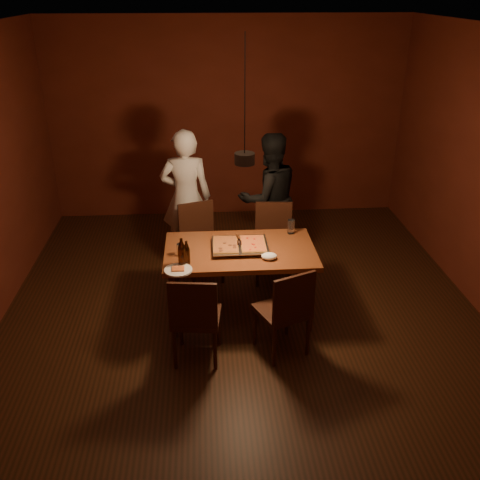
{
  "coord_description": "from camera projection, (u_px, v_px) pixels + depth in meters",
  "views": [
    {
      "loc": [
        -0.37,
        -4.53,
        3.14
      ],
      "look_at": [
        -0.02,
        0.22,
        0.85
      ],
      "focal_mm": 40.0,
      "sensor_mm": 36.0,
      "label": 1
    }
  ],
  "objects": [
    {
      "name": "beer_bottle_b",
      "position": [
        187.0,
        252.0,
        5.01
      ],
      "size": [
        0.06,
        0.06,
        0.23
      ],
      "color": "black",
      "rests_on": "dining_table"
    },
    {
      "name": "room_shell",
      "position": [
        244.0,
        196.0,
        4.85
      ],
      "size": [
        6.0,
        6.0,
        6.0
      ],
      "color": "#391C0F",
      "rests_on": "ground"
    },
    {
      "name": "chair_far_right",
      "position": [
        273.0,
        235.0,
        6.14
      ],
      "size": [
        0.46,
        0.46,
        0.49
      ],
      "rotation": [
        0.0,
        0.0,
        3.05
      ],
      "color": "#38190F",
      "rests_on": "floor"
    },
    {
      "name": "pizza_meat",
      "position": [
        226.0,
        244.0,
        5.29
      ],
      "size": [
        0.26,
        0.4,
        0.02
      ],
      "primitive_type": "cube",
      "rotation": [
        0.0,
        0.0,
        -0.03
      ],
      "color": "maroon",
      "rests_on": "pizza_tray"
    },
    {
      "name": "chair_far_left",
      "position": [
        199.0,
        234.0,
        6.15
      ],
      "size": [
        0.53,
        0.53,
        0.49
      ],
      "rotation": [
        0.0,
        0.0,
        3.47
      ],
      "color": "#38190F",
      "rests_on": "floor"
    },
    {
      "name": "water_glass_right",
      "position": [
        291.0,
        227.0,
        5.63
      ],
      "size": [
        0.07,
        0.07,
        0.15
      ],
      "primitive_type": "cylinder",
      "color": "silver",
      "rests_on": "dining_table"
    },
    {
      "name": "pizza_cheese",
      "position": [
        253.0,
        243.0,
        5.31
      ],
      "size": [
        0.25,
        0.39,
        0.02
      ],
      "primitive_type": "cube",
      "rotation": [
        0.0,
        0.0,
        -0.01
      ],
      "color": "gold",
      "rests_on": "pizza_tray"
    },
    {
      "name": "chair_near_right",
      "position": [
        287.0,
        306.0,
        4.78
      ],
      "size": [
        0.55,
        0.55,
        0.49
      ],
      "rotation": [
        0.0,
        0.0,
        0.4
      ],
      "color": "#38190F",
      "rests_on": "floor"
    },
    {
      "name": "chair_near_left",
      "position": [
        195.0,
        312.0,
        4.68
      ],
      "size": [
        0.47,
        0.47,
        0.49
      ],
      "rotation": [
        0.0,
        0.0,
        -0.12
      ],
      "color": "#38190F",
      "rests_on": "floor"
    },
    {
      "name": "beer_bottle_a",
      "position": [
        182.0,
        252.0,
        4.97
      ],
      "size": [
        0.07,
        0.07,
        0.27
      ],
      "color": "black",
      "rests_on": "dining_table"
    },
    {
      "name": "diner_white",
      "position": [
        186.0,
        197.0,
        6.4
      ],
      "size": [
        0.61,
        0.41,
        1.66
      ],
      "primitive_type": "imported",
      "rotation": [
        0.0,
        0.0,
        3.13
      ],
      "color": "silver",
      "rests_on": "floor"
    },
    {
      "name": "pizza_tray",
      "position": [
        240.0,
        247.0,
        5.32
      ],
      "size": [
        0.56,
        0.47,
        0.05
      ],
      "primitive_type": "cube",
      "rotation": [
        0.0,
        0.0,
        -0.03
      ],
      "color": "silver",
      "rests_on": "dining_table"
    },
    {
      "name": "dining_table",
      "position": [
        240.0,
        256.0,
        5.36
      ],
      "size": [
        1.5,
        0.9,
        0.75
      ],
      "color": "brown",
      "rests_on": "floor"
    },
    {
      "name": "pendant_lamp",
      "position": [
        245.0,
        157.0,
        4.7
      ],
      "size": [
        0.18,
        0.18,
        1.1
      ],
      "color": "black",
      "rests_on": "ceiling"
    },
    {
      "name": "water_glass_left",
      "position": [
        180.0,
        250.0,
        5.19
      ],
      "size": [
        0.08,
        0.08,
        0.12
      ],
      "primitive_type": "cylinder",
      "color": "silver",
      "rests_on": "dining_table"
    },
    {
      "name": "spatula",
      "position": [
        241.0,
        243.0,
        5.32
      ],
      "size": [
        0.12,
        0.25,
        0.04
      ],
      "primitive_type": null,
      "rotation": [
        0.0,
        0.0,
        0.14
      ],
      "color": "silver",
      "rests_on": "pizza_tray"
    },
    {
      "name": "diner_dark",
      "position": [
        269.0,
        198.0,
        6.45
      ],
      "size": [
        0.93,
        0.82,
        1.6
      ],
      "primitive_type": "imported",
      "rotation": [
        0.0,
        0.0,
        3.46
      ],
      "color": "black",
      "rests_on": "floor"
    },
    {
      "name": "plate_slice",
      "position": [
        178.0,
        270.0,
        4.92
      ],
      "size": [
        0.26,
        0.26,
        0.03
      ],
      "color": "white",
      "rests_on": "dining_table"
    },
    {
      "name": "napkin",
      "position": [
        269.0,
        256.0,
        5.12
      ],
      "size": [
        0.15,
        0.12,
        0.06
      ],
      "primitive_type": "ellipsoid",
      "color": "white",
      "rests_on": "dining_table"
    }
  ]
}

